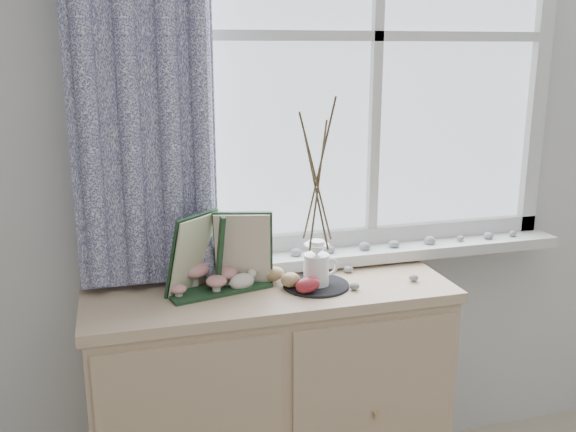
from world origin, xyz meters
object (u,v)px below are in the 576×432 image
object	(u,v)px
toadstool_cluster	(205,275)
twig_pitcher	(317,178)
sideboard	(270,403)
botanical_book	(221,255)

from	to	relation	value
toadstool_cluster	twig_pitcher	world-z (taller)	twig_pitcher
sideboard	botanical_book	xyz separation A→B (m)	(-0.16, -0.02, 0.56)
toadstool_cluster	twig_pitcher	xyz separation A→B (m)	(0.36, -0.07, 0.31)
botanical_book	toadstool_cluster	bearing A→B (deg)	113.91
sideboard	twig_pitcher	bearing A→B (deg)	-11.96
botanical_book	toadstool_cluster	size ratio (longest dim) A/B	1.73
sideboard	botanical_book	world-z (taller)	botanical_book
toadstool_cluster	twig_pitcher	size ratio (longest dim) A/B	0.36
sideboard	toadstool_cluster	size ratio (longest dim) A/B	5.34
botanical_book	twig_pitcher	world-z (taller)	twig_pitcher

